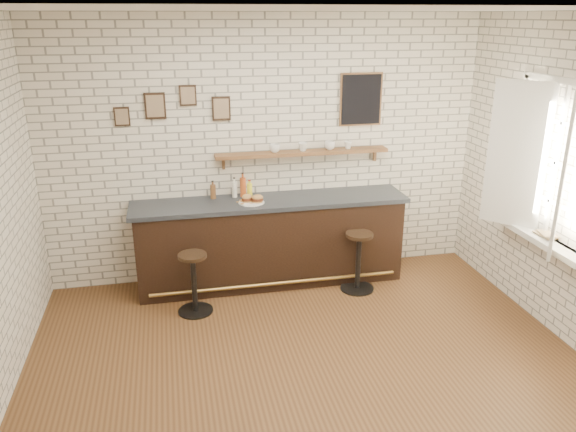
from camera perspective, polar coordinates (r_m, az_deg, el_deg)
The scene contains 21 objects.
ground at distance 5.24m, azimuth 1.99°, elevation -14.66°, with size 5.00×5.00×0.00m, color brown.
bar_counter at distance 6.47m, azimuth -1.76°, elevation -2.57°, with size 3.10×0.65×1.01m.
sandwich_plate at distance 6.19m, azimuth -3.74°, elevation 1.39°, with size 0.28×0.28×0.01m, color white.
ciabatta_sandwich at distance 6.18m, azimuth -3.65°, elevation 1.80°, with size 0.26×0.18×0.08m.
potato_chips at distance 6.18m, azimuth -3.86°, elevation 1.44°, with size 0.26×0.18×0.00m.
bitters_bottle_brown at distance 6.36m, azimuth -7.62°, elevation 2.50°, with size 0.06×0.06×0.21m.
bitters_bottle_white at distance 6.38m, azimuth -5.45°, elevation 2.74°, with size 0.06×0.06×0.23m.
bitters_bottle_amber at distance 6.39m, azimuth -4.60°, elevation 2.97°, with size 0.07×0.07×0.28m.
condiment_bottle_yellow at distance 6.40m, azimuth -3.92°, elevation 2.72°, with size 0.06×0.06×0.19m.
bar_stool_left at distance 5.94m, azimuth -9.54°, elevation -6.55°, with size 0.37×0.37×0.66m.
bar_stool_right at distance 6.37m, azimuth 7.16°, elevation -4.41°, with size 0.40×0.40×0.69m.
wall_shelf at distance 6.44m, azimuth 1.49°, elevation 6.43°, with size 2.00×0.18×0.18m.
shelf_cup_a at distance 6.36m, azimuth -1.36°, elevation 6.90°, with size 0.12×0.12×0.10m, color white.
shelf_cup_b at distance 6.42m, azimuth 1.52°, elevation 7.05°, with size 0.11×0.11×0.10m, color white.
shelf_cup_c at distance 6.50m, azimuth 4.27°, elevation 7.16°, with size 0.12×0.12×0.10m, color white.
shelf_cup_d at distance 6.57m, azimuth 6.12°, elevation 7.17°, with size 0.09×0.09×0.09m, color white.
back_wall_decor at distance 6.37m, azimuth -0.18°, elevation 11.49°, with size 2.96×0.02×0.56m.
window_sill at distance 6.04m, azimuth 24.03°, elevation -1.99°, with size 0.20×1.35×0.06m.
casement_window at distance 5.80m, azimuth 24.71°, elevation 4.87°, with size 0.40×1.30×1.56m.
book_lower at distance 5.97m, azimuth 24.27°, elevation -1.86°, with size 0.18×0.24×0.02m, color tan.
book_upper at distance 5.96m, azimuth 24.29°, elevation -1.68°, with size 0.15×0.21×0.02m, color tan.
Camera 1 is at (-1.08, -4.19, 2.96)m, focal length 35.00 mm.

